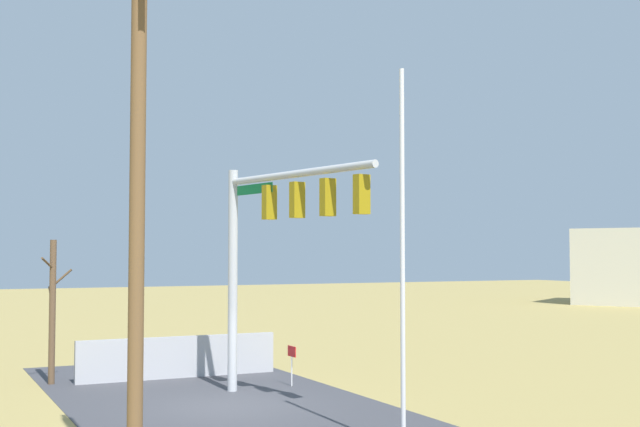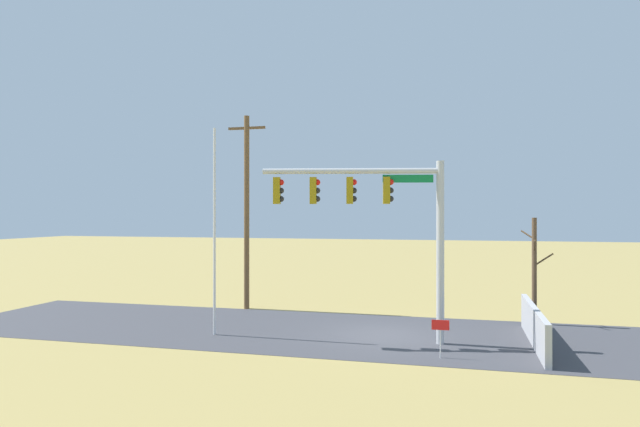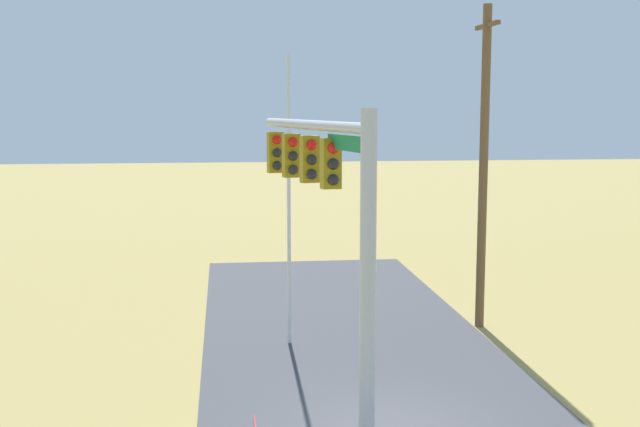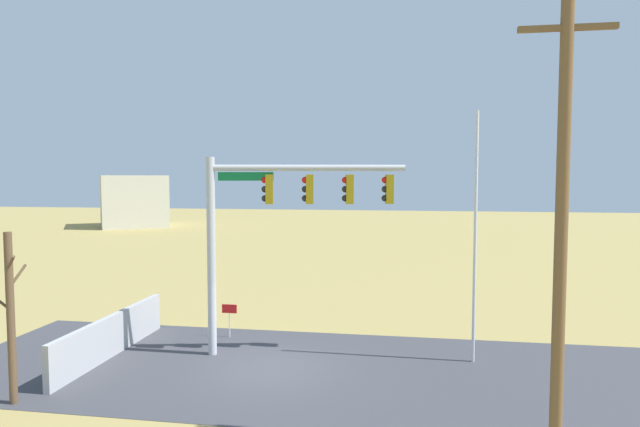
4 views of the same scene
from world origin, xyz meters
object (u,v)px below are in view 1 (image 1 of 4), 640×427
object	(u,v)px
flagpole	(403,257)
open_sign	(292,356)
signal_mast	(273,230)
distant_building	(628,266)
utility_pole	(137,202)
bare_tree	(52,310)

from	to	relation	value
flagpole	open_sign	world-z (taller)	flagpole
flagpole	open_sign	size ratio (longest dim) A/B	6.49
signal_mast	distant_building	bearing A→B (deg)	-56.89
utility_pole	distant_building	xyz separation A→B (m)	(35.47, -48.59, -1.87)
signal_mast	open_sign	bearing A→B (deg)	-35.78
utility_pole	open_sign	xyz separation A→B (m)	(9.53, -7.09, -3.98)
flagpole	distant_building	size ratio (longest dim) A/B	1.01
utility_pole	distant_building	world-z (taller)	utility_pole
utility_pole	bare_tree	distance (m)	13.42
flagpole	open_sign	distance (m)	9.13
signal_mast	bare_tree	size ratio (longest dim) A/B	1.46
utility_pole	bare_tree	bearing A→B (deg)	-2.44
utility_pole	open_sign	world-z (taller)	utility_pole
signal_mast	utility_pole	distance (m)	9.27
open_sign	distant_building	size ratio (longest dim) A/B	0.16
bare_tree	distant_building	size ratio (longest dim) A/B	0.57
bare_tree	open_sign	world-z (taller)	bare_tree
distant_building	open_sign	bearing A→B (deg)	179.57
flagpole	bare_tree	xyz separation A→B (m)	(12.13, 5.24, -1.66)
bare_tree	distant_building	distance (m)	52.96
flagpole	open_sign	bearing A→B (deg)	-8.67
bare_tree	flagpole	bearing A→B (deg)	-156.65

